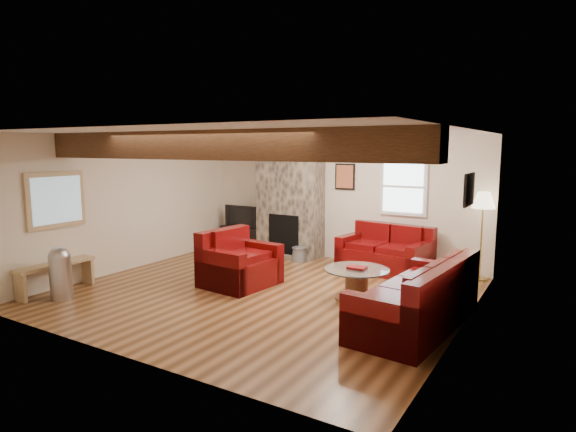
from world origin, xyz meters
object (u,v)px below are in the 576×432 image
object	(u,v)px
armchair_red	(240,258)
tv_cabinet	(243,237)
television	(243,216)
floor_lamp	(483,205)
coffee_table	(357,284)
loveseat	(385,249)
sofa_three	(416,293)

from	to	relation	value
armchair_red	tv_cabinet	xyz separation A→B (m)	(-1.69, 2.38, -0.20)
television	floor_lamp	bearing A→B (deg)	0.23
coffee_table	loveseat	bearing A→B (deg)	96.70
loveseat	television	bearing A→B (deg)	-176.50
sofa_three	coffee_table	distance (m)	1.26
television	floor_lamp	size ratio (longest dim) A/B	0.55
coffee_table	armchair_red	bearing A→B (deg)	-171.61
loveseat	armchair_red	size ratio (longest dim) A/B	1.42
armchair_red	television	size ratio (longest dim) A/B	1.35
sofa_three	floor_lamp	bearing A→B (deg)	178.72
loveseat	armchair_red	xyz separation A→B (m)	(-1.75, -2.08, 0.03)
sofa_three	loveseat	xyz separation A→B (m)	(-1.29, 2.42, -0.01)
tv_cabinet	floor_lamp	xyz separation A→B (m)	(5.06, 0.02, 1.05)
sofa_three	floor_lamp	world-z (taller)	floor_lamp
loveseat	tv_cabinet	bearing A→B (deg)	-176.50
tv_cabinet	television	size ratio (longest dim) A/B	1.22
loveseat	television	distance (m)	3.48
armchair_red	floor_lamp	xyz separation A→B (m)	(3.36, 2.40, 0.85)
floor_lamp	loveseat	bearing A→B (deg)	-168.76
sofa_three	tv_cabinet	size ratio (longest dim) A/B	2.20
floor_lamp	armchair_red	bearing A→B (deg)	-144.43
armchair_red	coffee_table	size ratio (longest dim) A/B	1.16
armchair_red	television	world-z (taller)	television
sofa_three	television	world-z (taller)	television
sofa_three	loveseat	distance (m)	2.75
sofa_three	coffee_table	world-z (taller)	sofa_three
sofa_three	television	size ratio (longest dim) A/B	2.70
coffee_table	television	world-z (taller)	television
loveseat	armchair_red	distance (m)	2.72
loveseat	tv_cabinet	size ratio (longest dim) A/B	1.57
coffee_table	tv_cabinet	distance (m)	4.22
television	coffee_table	bearing A→B (deg)	-29.80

